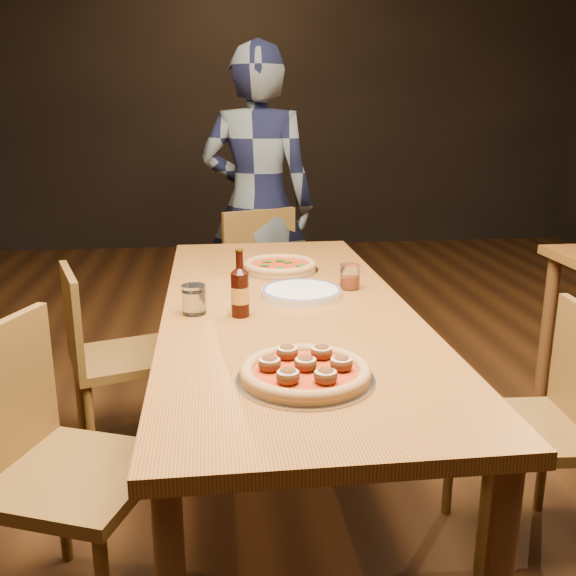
{
  "coord_description": "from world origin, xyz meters",
  "views": [
    {
      "loc": [
        -0.24,
        -2.01,
        1.38
      ],
      "look_at": [
        0.0,
        -0.05,
        0.82
      ],
      "focal_mm": 40.0,
      "sensor_mm": 36.0,
      "label": 1
    }
  ],
  "objects": [
    {
      "name": "ground",
      "position": [
        0.0,
        0.0,
        0.0
      ],
      "size": [
        9.0,
        9.0,
        0.0
      ],
      "primitive_type": "plane",
      "color": "black"
    },
    {
      "name": "table_main",
      "position": [
        0.0,
        0.0,
        0.68
      ],
      "size": [
        0.8,
        2.0,
        0.75
      ],
      "color": "maroon",
      "rests_on": "ground"
    },
    {
      "name": "chair_main_nw",
      "position": [
        -0.62,
        -0.45,
        0.44
      ],
      "size": [
        0.53,
        0.53,
        0.88
      ],
      "primitive_type": null,
      "rotation": [
        0.0,
        0.0,
        1.19
      ],
      "color": "brown",
      "rests_on": "ground"
    },
    {
      "name": "chair_main_sw",
      "position": [
        -0.61,
        0.46,
        0.41
      ],
      "size": [
        0.48,
        0.48,
        0.82
      ],
      "primitive_type": null,
      "rotation": [
        0.0,
        0.0,
        1.88
      ],
      "color": "brown",
      "rests_on": "ground"
    },
    {
      "name": "chair_main_e",
      "position": [
        0.71,
        -0.31,
        0.41
      ],
      "size": [
        0.41,
        0.41,
        0.83
      ],
      "primitive_type": null,
      "rotation": [
        0.0,
        0.0,
        -1.63
      ],
      "color": "brown",
      "rests_on": "ground"
    },
    {
      "name": "chair_end",
      "position": [
        0.09,
        1.17,
        0.45
      ],
      "size": [
        0.54,
        0.54,
        0.89
      ],
      "primitive_type": null,
      "rotation": [
        0.0,
        0.0,
        0.37
      ],
      "color": "brown",
      "rests_on": "ground"
    },
    {
      "name": "pizza_meatball",
      "position": [
        -0.03,
        -0.61,
        0.77
      ],
      "size": [
        0.33,
        0.33,
        0.06
      ],
      "rotation": [
        0.0,
        0.0,
        -0.37
      ],
      "color": "#B7B7BF",
      "rests_on": "table_main"
    },
    {
      "name": "pizza_margherita",
      "position": [
        0.03,
        0.45,
        0.77
      ],
      "size": [
        0.31,
        0.31,
        0.04
      ],
      "rotation": [
        0.0,
        0.0,
        0.42
      ],
      "color": "#B7B7BF",
      "rests_on": "table_main"
    },
    {
      "name": "plate_stack",
      "position": [
        0.06,
        0.08,
        0.76
      ],
      "size": [
        0.27,
        0.27,
        0.03
      ],
      "primitive_type": "cylinder",
      "color": "white",
      "rests_on": "table_main"
    },
    {
      "name": "beer_bottle",
      "position": [
        -0.16,
        -0.11,
        0.82
      ],
      "size": [
        0.06,
        0.06,
        0.21
      ],
      "rotation": [
        0.0,
        0.0,
        0.32
      ],
      "color": "black",
      "rests_on": "table_main"
    },
    {
      "name": "water_glass",
      "position": [
        -0.3,
        -0.06,
        0.8
      ],
      "size": [
        0.07,
        0.07,
        0.09
      ],
      "primitive_type": "cylinder",
      "color": "white",
      "rests_on": "table_main"
    },
    {
      "name": "amber_glass",
      "position": [
        0.25,
        0.16,
        0.79
      ],
      "size": [
        0.07,
        0.07,
        0.09
      ],
      "primitive_type": "cylinder",
      "color": "#AC3E13",
      "rests_on": "table_main"
    },
    {
      "name": "diner",
      "position": [
        0.02,
        1.49,
        0.86
      ],
      "size": [
        0.71,
        0.56,
        1.71
      ],
      "primitive_type": "imported",
      "rotation": [
        0.0,
        0.0,
        2.88
      ],
      "color": "black",
      "rests_on": "ground"
    }
  ]
}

